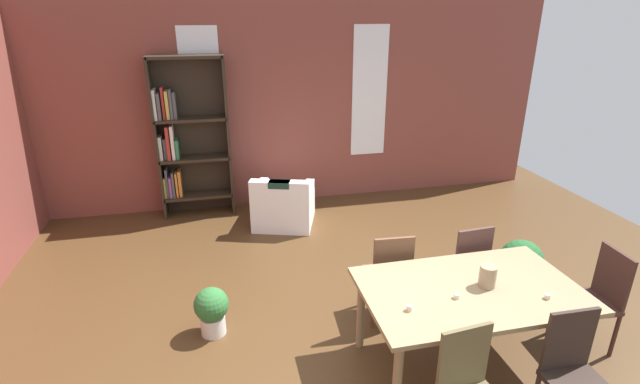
% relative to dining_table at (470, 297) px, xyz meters
% --- Properties ---
extents(ground_plane, '(9.30, 9.30, 0.00)m').
position_rel_dining_table_xyz_m(ground_plane, '(-0.80, 0.57, -0.69)').
color(ground_plane, '#4E341C').
extents(back_wall_brick, '(8.15, 0.12, 3.04)m').
position_rel_dining_table_xyz_m(back_wall_brick, '(-0.80, 4.10, 0.83)').
color(back_wall_brick, brown).
rests_on(back_wall_brick, ground).
extents(window_pane_0, '(0.55, 0.02, 1.98)m').
position_rel_dining_table_xyz_m(window_pane_0, '(-2.05, 4.03, 0.98)').
color(window_pane_0, white).
extents(window_pane_1, '(0.55, 0.02, 1.98)m').
position_rel_dining_table_xyz_m(window_pane_1, '(0.46, 4.03, 0.98)').
color(window_pane_1, white).
extents(dining_table, '(1.76, 1.06, 0.78)m').
position_rel_dining_table_xyz_m(dining_table, '(0.00, 0.00, 0.00)').
color(dining_table, '#937956').
rests_on(dining_table, ground).
extents(vase_on_table, '(0.14, 0.14, 0.18)m').
position_rel_dining_table_xyz_m(vase_on_table, '(0.14, 0.00, 0.18)').
color(vase_on_table, '#998466').
rests_on(vase_on_table, dining_table).
extents(tealight_candle_0, '(0.04, 0.04, 0.04)m').
position_rel_dining_table_xyz_m(tealight_candle_0, '(0.50, -0.26, 0.10)').
color(tealight_candle_0, silver).
rests_on(tealight_candle_0, dining_table).
extents(tealight_candle_1, '(0.04, 0.04, 0.05)m').
position_rel_dining_table_xyz_m(tealight_candle_1, '(-0.60, -0.17, 0.11)').
color(tealight_candle_1, silver).
rests_on(tealight_candle_1, dining_table).
extents(tealight_candle_2, '(0.04, 0.04, 0.04)m').
position_rel_dining_table_xyz_m(tealight_candle_2, '(-0.18, -0.10, 0.10)').
color(tealight_candle_2, silver).
rests_on(tealight_candle_2, dining_table).
extents(dining_chair_far_left, '(0.43, 0.43, 0.95)m').
position_rel_dining_table_xyz_m(dining_chair_far_left, '(-0.40, 0.76, -0.18)').
color(dining_chair_far_left, brown).
rests_on(dining_chair_far_left, ground).
extents(dining_chair_far_right, '(0.43, 0.43, 0.95)m').
position_rel_dining_table_xyz_m(dining_chair_far_right, '(0.40, 0.76, -0.18)').
color(dining_chair_far_right, '#4E332E').
rests_on(dining_chair_far_right, ground).
extents(dining_chair_head_right, '(0.43, 0.43, 0.95)m').
position_rel_dining_table_xyz_m(dining_chair_head_right, '(1.25, -0.01, -0.18)').
color(dining_chair_head_right, '#402520').
rests_on(dining_chair_head_right, ground).
extents(dining_chair_near_right, '(0.41, 0.41, 0.95)m').
position_rel_dining_table_xyz_m(dining_chair_near_right, '(0.40, -0.76, -0.18)').
color(dining_chair_near_right, '#30231D').
rests_on(dining_chair_near_right, ground).
extents(bookshelf_tall, '(1.02, 0.33, 2.29)m').
position_rel_dining_table_xyz_m(bookshelf_tall, '(-2.32, 3.84, 0.47)').
color(bookshelf_tall, '#2D2319').
rests_on(bookshelf_tall, ground).
extents(armchair_white, '(1.01, 1.01, 0.75)m').
position_rel_dining_table_xyz_m(armchair_white, '(-1.06, 3.14, -0.41)').
color(armchair_white, white).
rests_on(armchair_white, ground).
extents(potted_plant_by_shelf, '(0.46, 0.46, 0.62)m').
position_rel_dining_table_xyz_m(potted_plant_by_shelf, '(1.13, 0.87, -0.35)').
color(potted_plant_by_shelf, '#9E6042').
rests_on(potted_plant_by_shelf, ground).
extents(potted_plant_corner, '(0.32, 0.32, 0.48)m').
position_rel_dining_table_xyz_m(potted_plant_corner, '(-2.07, 0.91, -0.43)').
color(potted_plant_corner, silver).
rests_on(potted_plant_corner, ground).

